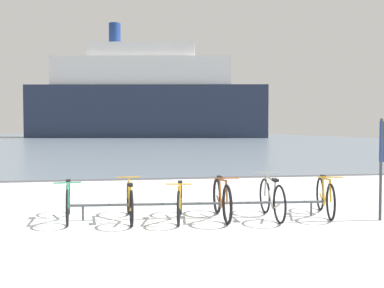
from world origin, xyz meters
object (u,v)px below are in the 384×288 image
Objects in this scene: bicycle_4 at (272,198)px; bicycle_5 at (325,197)px; bicycle_3 at (222,199)px; bicycle_2 at (180,202)px; bicycle_1 at (130,202)px; bicycle_0 at (68,201)px; ferry_ship at (147,99)px.

bicycle_4 reaches higher than bicycle_5.
bicycle_3 is at bearing 174.04° from bicycle_4.
bicycle_4 reaches higher than bicycle_2.
bicycle_3 reaches higher than bicycle_2.
bicycle_1 is 1.07× the size of bicycle_5.
bicycle_3 is at bearing 179.42° from bicycle_5.
bicycle_2 is 1.75m from bicycle_4.
bicycle_0 is at bearing 169.82° from bicycle_1.
bicycle_4 is at bearing -91.53° from ferry_ship.
bicycle_2 is 0.95× the size of bicycle_3.
ferry_ship reaches higher than bicycle_4.
bicycle_2 is 0.98× the size of bicycle_4.
bicycle_3 is 1.05× the size of bicycle_5.
bicycle_5 is 0.04× the size of ferry_ship.
ferry_ship is (1.82, 67.99, 6.30)m from bicycle_4.
bicycle_5 reaches higher than bicycle_2.
bicycle_3 is (2.84, -0.34, 0.02)m from bicycle_0.
bicycle_2 is at bearing -9.52° from bicycle_0.
bicycle_1 is 3.79m from bicycle_5.
ferry_ship is (3.57, 67.89, 6.34)m from bicycle_2.
bicycle_2 is 0.80m from bicycle_3.
bicycle_0 is 4.93m from bicycle_5.
bicycle_3 is at bearing -92.33° from ferry_ship.
bicycle_1 is 68.19m from ferry_ship.
bicycle_4 reaches higher than bicycle_1.
ferry_ship is at bearing 88.47° from bicycle_4.
bicycle_4 is at bearing -176.04° from bicycle_5.
bicycle_2 is at bearing -8.68° from bicycle_1.
bicycle_0 is 1.02× the size of bicycle_3.
bicycle_2 is 1.00× the size of bicycle_5.
bicycle_1 is at bearing 175.29° from bicycle_3.
bicycle_0 is at bearing 173.10° from bicycle_3.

